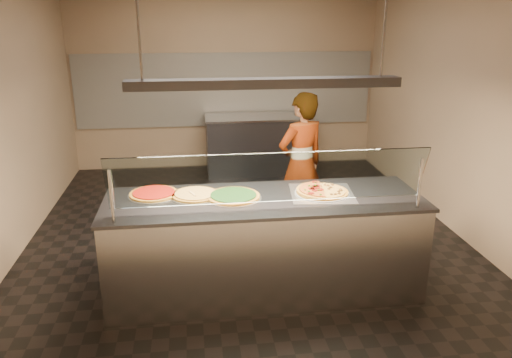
{
  "coord_description": "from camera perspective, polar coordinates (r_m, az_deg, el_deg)",
  "views": [
    {
      "loc": [
        -0.58,
        -5.32,
        2.5
      ],
      "look_at": [
        -0.0,
        -0.91,
        1.02
      ],
      "focal_mm": 35.0,
      "sensor_mm": 36.0,
      "label": 1
    }
  ],
  "objects": [
    {
      "name": "wall_left",
      "position": [
        5.75,
        -27.09,
        6.36
      ],
      "size": [
        0.02,
        6.0,
        3.0
      ],
      "primitive_type": "cube",
      "color": "tan",
      "rests_on": "ground"
    },
    {
      "name": "tile_band",
      "position": [
        8.41,
        -3.45,
        10.16
      ],
      "size": [
        4.9,
        0.02,
        1.2
      ],
      "primitive_type": "cube",
      "color": "silver",
      "rests_on": "wall_back"
    },
    {
      "name": "pizza_cheese",
      "position": [
        4.55,
        -6.97,
        -1.74
      ],
      "size": [
        0.45,
        0.45,
        0.03
      ],
      "color": "silver",
      "rests_on": "serving_counter"
    },
    {
      "name": "wall_front",
      "position": [
        2.59,
        6.12,
        -4.49
      ],
      "size": [
        5.0,
        0.02,
        3.0
      ],
      "primitive_type": "cube",
      "color": "tan",
      "rests_on": "ground"
    },
    {
      "name": "ground",
      "position": [
        5.91,
        -1.11,
        -6.73
      ],
      "size": [
        5.0,
        6.0,
        0.02
      ],
      "primitive_type": "cube",
      "color": "black",
      "rests_on": "ground"
    },
    {
      "name": "half_pizza_sausage",
      "position": [
        4.64,
        8.92,
        -1.28
      ],
      "size": [
        0.29,
        0.49,
        0.04
      ],
      "color": "#9C621D",
      "rests_on": "perforated_tray"
    },
    {
      "name": "wall_right",
      "position": [
        6.24,
        22.61,
        7.76
      ],
      "size": [
        0.02,
        6.0,
        3.0
      ],
      "primitive_type": "cube",
      "color": "tan",
      "rests_on": "ground"
    },
    {
      "name": "prep_table",
      "position": [
        8.2,
        0.16,
        4.03
      ],
      "size": [
        1.69,
        0.74,
        0.93
      ],
      "color": "#414147",
      "rests_on": "ground"
    },
    {
      "name": "heat_lamp_housing",
      "position": [
        4.22,
        1.04,
        10.89
      ],
      "size": [
        2.3,
        0.18,
        0.08
      ],
      "primitive_type": "cube",
      "color": "#414147",
      "rests_on": "ceiling"
    },
    {
      "name": "lamp_rod_left",
      "position": [
        4.16,
        -13.39,
        17.84
      ],
      "size": [
        0.02,
        0.02,
        1.01
      ],
      "primitive_type": "cylinder",
      "color": "#B7B7BC",
      "rests_on": "ceiling"
    },
    {
      "name": "worker",
      "position": [
        5.79,
        5.17,
        1.65
      ],
      "size": [
        0.72,
        0.62,
        1.68
      ],
      "primitive_type": "imported",
      "rotation": [
        0.0,
        0.0,
        3.57
      ],
      "color": "#2F2D38",
      "rests_on": "ground"
    },
    {
      "name": "wall_back",
      "position": [
        8.41,
        -3.49,
        11.53
      ],
      "size": [
        5.0,
        0.02,
        3.0
      ],
      "primitive_type": "cube",
      "color": "tan",
      "rests_on": "ground"
    },
    {
      "name": "pizza_tomato",
      "position": [
        4.64,
        -11.61,
        -1.61
      ],
      "size": [
        0.46,
        0.46,
        0.03
      ],
      "color": "silver",
      "rests_on": "serving_counter"
    },
    {
      "name": "pizza_spatula",
      "position": [
        4.49,
        -6.6,
        -1.8
      ],
      "size": [
        0.24,
        0.21,
        0.02
      ],
      "color": "#B7B7BC",
      "rests_on": "pizza_spinach"
    },
    {
      "name": "pizza_spinach",
      "position": [
        4.48,
        -2.61,
        -1.94
      ],
      "size": [
        0.5,
        0.5,
        0.03
      ],
      "color": "silver",
      "rests_on": "serving_counter"
    },
    {
      "name": "lamp_rod_right",
      "position": [
        4.44,
        14.6,
        17.76
      ],
      "size": [
        0.02,
        0.02,
        1.01
      ],
      "primitive_type": "cylinder",
      "color": "#B7B7BC",
      "rests_on": "ceiling"
    },
    {
      "name": "sneeze_guard",
      "position": [
        4.05,
        1.69,
        0.05
      ],
      "size": [
        2.62,
        0.18,
        0.54
      ],
      "color": "#B7B7BC",
      "rests_on": "serving_counter"
    },
    {
      "name": "perforated_tray",
      "position": [
        4.61,
        7.53,
        -1.59
      ],
      "size": [
        0.63,
        0.63,
        0.01
      ],
      "color": "silver",
      "rests_on": "serving_counter"
    },
    {
      "name": "serving_counter",
      "position": [
        4.66,
        0.93,
        -7.53
      ],
      "size": [
        2.86,
        0.94,
        0.93
      ],
      "color": "#B7B7BC",
      "rests_on": "ground"
    },
    {
      "name": "half_pizza_pepperoni",
      "position": [
        4.58,
        6.18,
        -1.33
      ],
      "size": [
        0.29,
        0.49,
        0.05
      ],
      "color": "#9C621D",
      "rests_on": "perforated_tray"
    }
  ]
}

